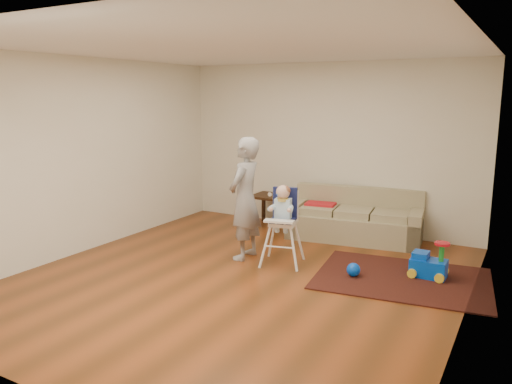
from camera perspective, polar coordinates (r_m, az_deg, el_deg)
The scene contains 9 objects.
ground at distance 6.12m, azimuth -1.87°, elevation -9.86°, with size 5.50×5.50×0.00m, color #542B11.
room_envelope at distance 6.18m, azimuth 0.58°, elevation 8.18°, with size 5.04×5.52×2.72m.
sofa at distance 7.76m, azimuth 11.18°, elevation -2.58°, with size 2.08×1.07×0.77m.
side_table at distance 8.42m, azimuth 1.52°, elevation -2.12°, with size 0.54×0.54×0.54m, color black, non-canonical shape.
area_rug at distance 6.35m, azimuth 16.36°, elevation -9.45°, with size 2.00×1.50×0.02m, color black.
ride_on_toy at distance 6.41m, azimuth 19.17°, elevation -7.20°, with size 0.42×0.30×0.46m, color blue, non-canonical shape.
toy_ball at distance 6.23m, azimuth 11.08°, elevation -8.71°, with size 0.17×0.17×0.17m, color blue.
high_chair at distance 6.50m, azimuth 3.06°, elevation -3.92°, with size 0.59×0.59×1.06m.
adult at distance 6.65m, azimuth -1.27°, elevation -0.77°, with size 0.60×0.39×1.65m, color #949597.
Camera 1 is at (2.98, -4.88, 2.18)m, focal length 35.00 mm.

